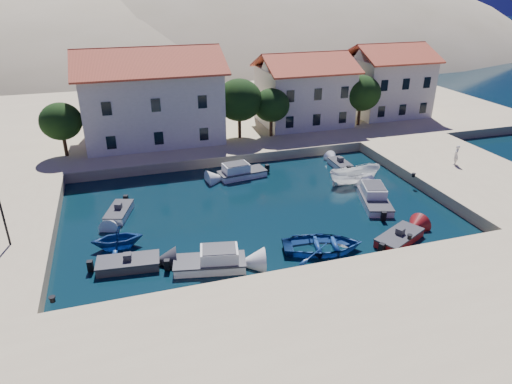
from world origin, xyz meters
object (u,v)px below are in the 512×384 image
(building_mid, at_px, (304,88))
(pedestrian, at_px, (456,155))
(building_left, at_px, (151,94))
(building_right, at_px, (388,79))
(cabin_cruiser_south, at_px, (210,262))
(cabin_cruiser_east, at_px, (375,199))
(boat_east, at_px, (354,184))
(rowboat_south, at_px, (322,250))

(building_mid, distance_m, pedestrian, 19.65)
(building_left, distance_m, building_right, 30.07)
(cabin_cruiser_south, bearing_deg, cabin_cruiser_east, 30.00)
(cabin_cruiser_east, bearing_deg, boat_east, 11.73)
(building_mid, distance_m, cabin_cruiser_east, 21.75)
(pedestrian, bearing_deg, cabin_cruiser_east, -22.68)
(building_left, height_order, rowboat_south, building_left)
(building_left, height_order, cabin_cruiser_east, building_left)
(boat_east, bearing_deg, building_left, 48.23)
(building_left, bearing_deg, rowboat_south, -71.37)
(cabin_cruiser_east, bearing_deg, rowboat_south, 143.80)
(building_right, relative_size, pedestrian, 5.02)
(building_mid, bearing_deg, building_right, 4.76)
(boat_east, height_order, pedestrian, pedestrian)
(cabin_cruiser_east, xyz_separation_m, boat_east, (0.43, 4.28, -0.48))
(building_right, bearing_deg, cabin_cruiser_south, -137.15)
(building_right, relative_size, cabin_cruiser_east, 1.77)
(building_mid, xyz_separation_m, boat_east, (-1.92, -16.82, -5.22))
(cabin_cruiser_east, distance_m, pedestrian, 11.23)
(building_right, bearing_deg, building_left, -176.19)
(pedestrian, bearing_deg, boat_east, -45.36)
(building_left, relative_size, pedestrian, 7.81)
(building_right, xyz_separation_m, boat_east, (-13.92, -17.82, -5.47))
(building_right, xyz_separation_m, rowboat_south, (-21.46, -27.33, -5.47))
(cabin_cruiser_south, distance_m, pedestrian, 26.92)
(boat_east, relative_size, pedestrian, 2.57)
(rowboat_south, bearing_deg, building_right, -24.95)
(building_right, bearing_deg, boat_east, -128.00)
(building_right, bearing_deg, cabin_cruiser_east, -123.00)
(cabin_cruiser_south, bearing_deg, pedestrian, 29.94)
(boat_east, bearing_deg, cabin_cruiser_south, 124.04)
(building_right, distance_m, cabin_cruiser_east, 26.81)
(pedestrian, bearing_deg, rowboat_south, -14.82)
(boat_east, bearing_deg, cabin_cruiser_east, 177.03)
(building_left, relative_size, cabin_cruiser_south, 3.02)
(rowboat_south, height_order, pedestrian, pedestrian)
(pedestrian, bearing_deg, cabin_cruiser_south, -22.60)
(building_left, bearing_deg, building_right, 3.81)
(building_left, distance_m, pedestrian, 31.25)
(building_mid, xyz_separation_m, cabin_cruiser_east, (-2.35, -21.09, -4.75))
(building_mid, height_order, building_right, building_right)
(pedestrian, bearing_deg, building_right, -142.79)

